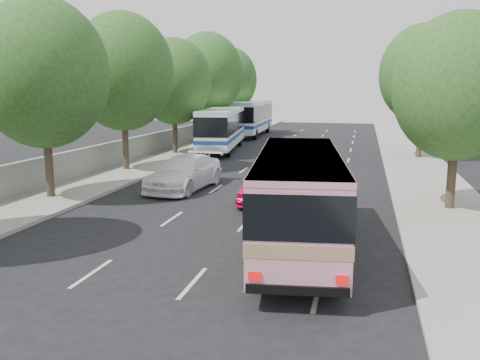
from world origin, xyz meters
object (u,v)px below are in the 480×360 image
(pink_bus, at_px, (299,190))
(pink_taxi, at_px, (265,184))
(white_pickup, at_px, (185,173))
(tour_coach_front, at_px, (222,125))
(tour_coach_rear, at_px, (252,115))

(pink_bus, xyz_separation_m, pink_taxi, (-2.28, 6.43, -1.11))
(pink_taxi, distance_m, white_pickup, 4.80)
(pink_bus, height_order, white_pickup, pink_bus)
(tour_coach_front, distance_m, tour_coach_rear, 13.18)
(pink_bus, xyz_separation_m, tour_coach_rear, (-9.58, 36.93, 0.28))
(tour_coach_front, xyz_separation_m, tour_coach_rear, (-0.47, 13.17, 0.15))
(white_pickup, xyz_separation_m, tour_coach_front, (-2.40, 15.46, 1.19))
(tour_coach_front, bearing_deg, pink_bus, -76.43)
(pink_taxi, relative_size, tour_coach_front, 0.40)
(pink_taxi, bearing_deg, pink_bus, -69.91)
(pink_bus, relative_size, white_pickup, 1.71)
(white_pickup, bearing_deg, tour_coach_rear, 101.63)
(pink_taxi, distance_m, tour_coach_rear, 31.39)
(tour_coach_front, bearing_deg, tour_coach_rear, 84.66)
(pink_bus, bearing_deg, pink_taxi, 102.38)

